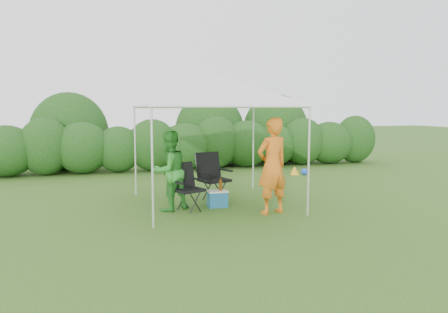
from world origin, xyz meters
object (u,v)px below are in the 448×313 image
object	(u,v)px
canopy	(213,90)
woman	(169,171)
chair_right	(212,174)
cooler	(217,199)
chair_left	(186,184)
man	(272,166)

from	to	relation	value
canopy	woman	world-z (taller)	canopy
chair_right	woman	xyz separation A→B (m)	(-1.07, -0.65, 0.20)
woman	cooler	size ratio (longest dim) A/B	3.87
canopy	chair_right	world-z (taller)	canopy
cooler	canopy	bearing A→B (deg)	96.48
canopy	chair_left	distance (m)	2.06
chair_left	woman	size ratio (longest dim) A/B	0.60
chair_left	woman	world-z (taller)	woman
chair_right	man	bearing A→B (deg)	-78.16
woman	chair_right	bearing A→B (deg)	-177.26
man	cooler	distance (m)	1.46
chair_right	cooler	world-z (taller)	chair_right
chair_right	woman	bearing A→B (deg)	-165.74
cooler	chair_right	bearing A→B (deg)	86.58
chair_right	cooler	size ratio (longest dim) A/B	2.59
chair_right	cooler	xyz separation A→B (m)	(-0.05, -0.64, -0.44)
chair_left	man	xyz separation A→B (m)	(1.56, -0.77, 0.40)
chair_right	woman	distance (m)	1.27
woman	cooler	world-z (taller)	woman
canopy	cooler	size ratio (longest dim) A/B	7.36
canopy	man	size ratio (longest dim) A/B	1.63
man	woman	distance (m)	2.09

